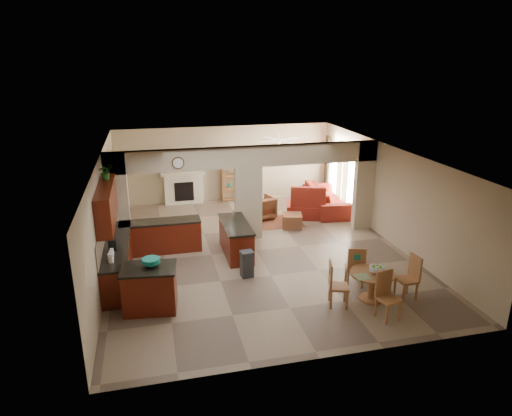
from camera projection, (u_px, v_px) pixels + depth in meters
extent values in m
plane|color=#84725C|center=(256.00, 250.00, 12.93)|extent=(10.00, 10.00, 0.00)
plane|color=white|center=(256.00, 153.00, 12.04)|extent=(10.00, 10.00, 0.00)
plane|color=tan|center=(225.00, 164.00, 17.09)|extent=(8.00, 0.00, 8.00)
plane|color=tan|center=(323.00, 290.00, 7.87)|extent=(8.00, 0.00, 8.00)
plane|color=tan|center=(104.00, 215.00, 11.60)|extent=(0.00, 10.00, 10.00)
plane|color=tan|center=(389.00, 194.00, 13.36)|extent=(0.00, 10.00, 10.00)
cube|color=tan|center=(118.00, 202.00, 12.59)|extent=(0.60, 0.25, 2.80)
cube|color=tan|center=(248.00, 203.00, 13.50)|extent=(0.80, 0.25, 2.20)
cube|color=tan|center=(364.00, 185.00, 14.22)|extent=(0.60, 0.25, 2.80)
cube|color=tan|center=(248.00, 157.00, 13.06)|extent=(8.00, 0.25, 0.60)
cube|color=#461708|center=(118.00, 261.00, 11.24)|extent=(0.60, 3.20, 0.86)
cube|color=black|center=(116.00, 244.00, 11.09)|extent=(0.62, 3.22, 0.05)
cube|color=tan|center=(103.00, 233.00, 10.93)|extent=(0.02, 3.20, 0.55)
cube|color=#461708|center=(161.00, 237.00, 12.74)|extent=(2.20, 0.60, 0.86)
cube|color=black|center=(160.00, 222.00, 12.60)|extent=(2.22, 0.62, 0.05)
cube|color=#461708|center=(107.00, 204.00, 10.74)|extent=(0.35, 2.40, 0.90)
cube|color=#461708|center=(236.00, 240.00, 12.57)|extent=(0.65, 1.80, 0.86)
cube|color=black|center=(236.00, 224.00, 12.42)|extent=(0.70, 1.85, 0.05)
cube|color=silver|center=(242.00, 252.00, 11.79)|extent=(0.58, 0.04, 0.70)
cylinder|color=#50311A|center=(178.00, 163.00, 12.49)|extent=(0.34, 0.03, 0.34)
cube|color=brown|center=(277.00, 222.00, 15.13)|extent=(1.60, 1.30, 0.01)
cube|color=white|center=(184.00, 189.00, 16.86)|extent=(1.40, 0.28, 1.10)
cube|color=black|center=(184.00, 192.00, 16.75)|extent=(0.70, 0.04, 0.70)
cube|color=white|center=(183.00, 174.00, 16.66)|extent=(1.60, 0.35, 0.10)
cube|color=#A16637|center=(235.00, 177.00, 17.16)|extent=(1.00, 0.32, 1.80)
cube|color=white|center=(354.00, 181.00, 15.54)|extent=(0.02, 0.90, 1.90)
cube|color=white|center=(334.00, 169.00, 17.11)|extent=(0.02, 0.90, 1.90)
cube|color=white|center=(343.00, 179.00, 16.37)|extent=(0.02, 0.70, 2.10)
cube|color=#3B2017|center=(360.00, 185.00, 14.98)|extent=(0.10, 0.28, 2.30)
cube|color=#3B2017|center=(345.00, 176.00, 16.09)|extent=(0.10, 0.28, 2.30)
cube|color=#3B2017|center=(340.00, 173.00, 16.55)|extent=(0.10, 0.28, 2.30)
cube|color=#3B2017|center=(327.00, 166.00, 17.65)|extent=(0.10, 0.28, 2.30)
cylinder|color=white|center=(279.00, 140.00, 15.21)|extent=(1.00, 1.00, 0.10)
cube|color=#461708|center=(150.00, 289.00, 9.80)|extent=(1.18, 0.89, 0.94)
cube|color=black|center=(148.00, 269.00, 9.64)|extent=(1.24, 0.95, 0.05)
cylinder|color=#127F6C|center=(151.00, 262.00, 9.67)|extent=(0.38, 0.38, 0.18)
cube|color=#2D2D30|center=(247.00, 265.00, 11.32)|extent=(0.32, 0.28, 0.62)
cylinder|color=#A16637|center=(372.00, 273.00, 10.11)|extent=(1.00, 1.00, 0.04)
cylinder|color=#A16637|center=(371.00, 286.00, 10.21)|extent=(0.14, 0.14, 0.64)
cylinder|color=#A16637|center=(370.00, 299.00, 10.31)|extent=(0.51, 0.51, 0.05)
cylinder|color=#6CAB24|center=(376.00, 270.00, 10.06)|extent=(0.32, 0.32, 0.17)
imported|color=maroon|center=(326.00, 198.00, 16.29)|extent=(2.94, 1.41, 0.83)
cube|color=maroon|center=(304.00, 210.00, 15.58)|extent=(1.38, 1.24, 0.46)
imported|color=maroon|center=(261.00, 208.00, 15.37)|extent=(1.01, 1.02, 0.76)
cube|color=maroon|center=(292.00, 221.00, 14.61)|extent=(0.74, 0.74, 0.44)
imported|color=#194C14|center=(106.00, 171.00, 11.11)|extent=(0.43, 0.40, 0.39)
cube|color=#A16637|center=(355.00, 268.00, 10.85)|extent=(0.52, 0.52, 0.05)
cube|color=#A16637|center=(360.00, 273.00, 11.08)|extent=(0.04, 0.04, 0.44)
cube|color=#A16637|center=(346.00, 273.00, 11.09)|extent=(0.04, 0.04, 0.44)
cube|color=#A16637|center=(362.00, 280.00, 10.75)|extent=(0.04, 0.04, 0.44)
cube|color=#A16637|center=(348.00, 280.00, 10.77)|extent=(0.04, 0.04, 0.44)
cube|color=#A16637|center=(357.00, 260.00, 10.57)|extent=(0.41, 0.15, 0.55)
cube|color=#127F6C|center=(357.00, 257.00, 10.53)|extent=(0.14, 0.05, 0.14)
cube|color=#A16637|center=(406.00, 280.00, 10.27)|extent=(0.45, 0.45, 0.05)
cube|color=#A16637|center=(395.00, 287.00, 10.44)|extent=(0.04, 0.04, 0.44)
cube|color=#A16637|center=(403.00, 294.00, 10.14)|extent=(0.04, 0.04, 0.44)
cube|color=#A16637|center=(407.00, 284.00, 10.54)|extent=(0.04, 0.04, 0.44)
cube|color=#A16637|center=(416.00, 291.00, 10.23)|extent=(0.04, 0.04, 0.44)
cube|color=#A16637|center=(415.00, 267.00, 10.23)|extent=(0.07, 0.42, 0.55)
cube|color=#127F6C|center=(416.00, 264.00, 10.21)|extent=(0.02, 0.14, 0.14)
cube|color=#A16637|center=(389.00, 299.00, 9.46)|extent=(0.50, 0.50, 0.05)
cube|color=#A16637|center=(387.00, 315.00, 9.31)|extent=(0.04, 0.04, 0.44)
cube|color=#A16637|center=(400.00, 311.00, 9.45)|extent=(0.04, 0.04, 0.44)
cube|color=#A16637|center=(376.00, 307.00, 9.60)|extent=(0.04, 0.04, 0.44)
cube|color=#A16637|center=(388.00, 303.00, 9.74)|extent=(0.04, 0.04, 0.44)
cube|color=#A16637|center=(384.00, 282.00, 9.52)|extent=(0.42, 0.13, 0.55)
cube|color=#127F6C|center=(383.00, 279.00, 9.52)|extent=(0.14, 0.04, 0.14)
cube|color=#A16637|center=(339.00, 287.00, 9.96)|extent=(0.52, 0.52, 0.05)
cube|color=#A16637|center=(347.00, 300.00, 9.86)|extent=(0.04, 0.04, 0.44)
cube|color=#A16637|center=(345.00, 293.00, 10.18)|extent=(0.04, 0.04, 0.44)
cube|color=#A16637|center=(331.00, 300.00, 9.88)|extent=(0.04, 0.04, 0.44)
cube|color=#A16637|center=(329.00, 292.00, 10.20)|extent=(0.04, 0.04, 0.44)
cube|color=#A16637|center=(331.00, 274.00, 9.87)|extent=(0.16, 0.41, 0.55)
cube|color=#127F6C|center=(330.00, 271.00, 9.85)|extent=(0.05, 0.14, 0.14)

